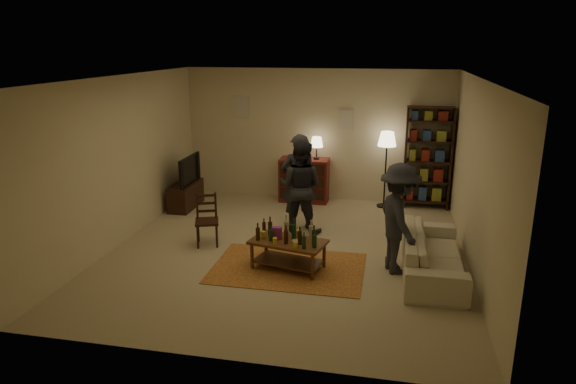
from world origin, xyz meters
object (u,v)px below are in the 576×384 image
(dresser, at_px, (304,179))
(bookshelf, at_px, (428,157))
(person_right, at_px, (300,187))
(dining_chair, at_px, (207,218))
(coffee_table, at_px, (288,243))
(sofa, at_px, (433,254))
(tv_stand, at_px, (185,189))
(floor_lamp, at_px, (387,144))
(person_left, at_px, (299,182))
(person_by_sofa, at_px, (399,219))

(dresser, height_order, bookshelf, bookshelf)
(person_right, bearing_deg, dining_chair, 42.25)
(coffee_table, xyz_separation_m, sofa, (2.05, 0.25, -0.09))
(tv_stand, distance_m, dresser, 2.43)
(bookshelf, distance_m, floor_lamp, 0.85)
(dresser, bearing_deg, person_left, -83.85)
(person_left, bearing_deg, tv_stand, -36.22)
(floor_lamp, height_order, person_left, person_left)
(floor_lamp, distance_m, person_right, 2.28)
(dining_chair, bearing_deg, sofa, -26.58)
(coffee_table, relative_size, dresser, 0.86)
(person_right, bearing_deg, bookshelf, -129.60)
(dining_chair, height_order, person_right, person_right)
(coffee_table, height_order, person_right, person_right)
(tv_stand, bearing_deg, sofa, -25.34)
(dining_chair, xyz_separation_m, floor_lamp, (2.80, 2.60, 0.84))
(tv_stand, height_order, person_left, person_left)
(bookshelf, bearing_deg, tv_stand, -168.20)
(coffee_table, height_order, dining_chair, dining_chair)
(person_right, distance_m, person_by_sofa, 2.13)
(bookshelf, distance_m, person_right, 2.89)
(dresser, distance_m, person_right, 1.84)
(dresser, distance_m, floor_lamp, 1.83)
(dining_chair, distance_m, person_left, 1.73)
(dining_chair, xyz_separation_m, person_left, (1.33, 1.03, 0.41))
(floor_lamp, bearing_deg, bookshelf, 9.50)
(coffee_table, distance_m, floor_lamp, 3.65)
(tv_stand, xyz_separation_m, person_left, (2.43, -0.73, 0.47))
(person_right, bearing_deg, sofa, 158.71)
(coffee_table, bearing_deg, tv_stand, 136.64)
(sofa, bearing_deg, tv_stand, 64.66)
(dresser, xyz_separation_m, person_left, (0.18, -1.64, 0.38))
(sofa, distance_m, person_by_sofa, 0.70)
(bookshelf, height_order, person_by_sofa, bookshelf)
(person_by_sofa, bearing_deg, tv_stand, 42.04)
(sofa, xyz_separation_m, person_right, (-2.15, 1.32, 0.50))
(dresser, height_order, sofa, dresser)
(coffee_table, relative_size, sofa, 0.56)
(person_left, bearing_deg, person_right, 91.81)
(person_by_sofa, bearing_deg, person_right, 31.28)
(person_right, xyz_separation_m, person_by_sofa, (1.65, -1.34, -0.01))
(floor_lamp, bearing_deg, tv_stand, -167.73)
(person_left, bearing_deg, dining_chair, 18.16)
(dining_chair, distance_m, person_by_sofa, 3.10)
(coffee_table, relative_size, tv_stand, 1.11)
(tv_stand, bearing_deg, bookshelf, 11.80)
(dining_chair, xyz_separation_m, dresser, (1.15, 2.67, 0.03))
(dining_chair, height_order, sofa, dining_chair)
(person_right, bearing_deg, person_by_sofa, 151.21)
(person_by_sofa, bearing_deg, person_left, 29.20)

